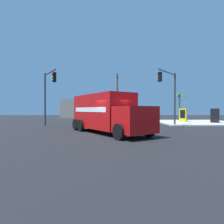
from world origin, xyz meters
TOP-DOWN VIEW (x-y plane):
  - ground_plane at (0.00, 0.00)m, footprint 100.00×100.00m
  - sidewalk_corner_far at (12.10, 12.10)m, footprint 10.64×10.64m
  - delivery_truck at (-0.38, 1.02)m, footprint 6.49×8.21m
  - traffic_light_primary at (6.50, 6.51)m, footprint 2.90×3.30m
  - traffic_light_secondary at (-6.81, 6.89)m, footprint 2.25×3.37m
  - vending_machine_red at (10.51, 12.81)m, footprint 1.16×1.12m
  - vending_machine_blue at (13.77, 10.49)m, footprint 1.17×1.17m
  - palm_tree_far at (11.55, 16.82)m, footprint 2.69×2.66m
  - utility_pole at (1.37, 18.75)m, footprint 0.44×2.19m
  - building_backdrop at (-2.27, 30.56)m, footprint 17.08×6.00m

SIDE VIEW (x-z plane):
  - ground_plane at x=0.00m, z-range 0.00..0.00m
  - sidewalk_corner_far at x=12.10m, z-range 0.00..0.14m
  - vending_machine_red at x=10.51m, z-range 0.14..1.99m
  - vending_machine_blue at x=13.77m, z-range 0.14..1.99m
  - delivery_truck at x=-0.38m, z-range 0.05..3.10m
  - building_backdrop at x=-2.27m, z-range 0.00..4.16m
  - palm_tree_far at x=11.55m, z-range 0.90..5.37m
  - traffic_light_secondary at x=-6.81m, z-range 0.93..6.95m
  - traffic_light_primary at x=6.50m, z-range 1.08..6.97m
  - utility_pole at x=1.37m, z-range 0.14..8.26m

